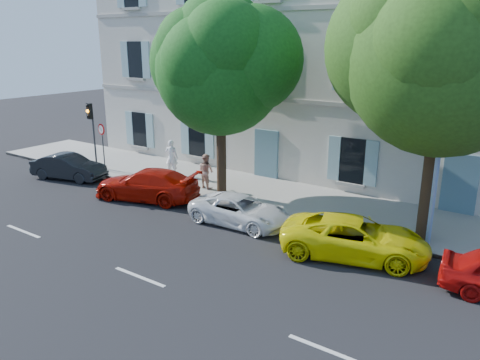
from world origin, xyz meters
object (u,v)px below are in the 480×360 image
Objects in this scene: car_red_coupe at (147,184)px; car_yellow_supercar at (355,238)px; car_dark_sedan at (69,167)px; tree_left at (220,71)px; pedestrian_a at (172,157)px; street_lamp at (443,112)px; pedestrian_b at (206,171)px; traffic_light at (91,122)px; car_white_coupe at (240,210)px; tree_right at (444,59)px; road_sign at (102,137)px.

car_red_coupe is 1.00× the size of car_yellow_supercar.
car_yellow_supercar is at bearing -106.14° from car_dark_sedan.
pedestrian_a is (-3.87, 1.01, -4.39)m from tree_left.
street_lamp is 4.94× the size of pedestrian_b.
pedestrian_b is (6.99, 0.66, -1.69)m from traffic_light.
tree_left reaches higher than car_yellow_supercar.
car_dark_sedan is 7.24m from pedestrian_b.
car_white_coupe is at bearing 71.78° from car_yellow_supercar.
tree_left reaches higher than street_lamp.
car_white_coupe is at bearing 73.87° from car_red_coupe.
pedestrian_a is (-12.47, 1.09, -5.05)m from tree_right.
road_sign is at bearing 66.54° from car_yellow_supercar.
pedestrian_b is at bearing 53.06° from car_white_coupe.
car_white_coupe is at bearing -105.55° from car_dark_sedan.
car_yellow_supercar is at bearing -124.61° from tree_right.
road_sign is 1.37× the size of pedestrian_a.
car_red_coupe reaches higher than car_white_coupe.
tree_right is at bearing 84.84° from car_red_coupe.
road_sign reaches higher than pedestrian_b.
pedestrian_a is at bearing 17.93° from traffic_light.
tree_right is at bearing -50.49° from car_yellow_supercar.
road_sign reaches higher than car_dark_sedan.
traffic_light is (-16.71, -0.28, -3.47)m from tree_right.
street_lamp is 10.69m from pedestrian_b.
car_dark_sedan is 10.41m from car_white_coupe.
car_dark_sedan is 0.96× the size of car_white_coupe.
car_white_coupe is 7.72m from street_lamp.
traffic_light is at bearing -177.46° from tree_left.
pedestrian_b is (-1.11, 0.30, -4.50)m from tree_left.
pedestrian_a is at bearing 172.23° from street_lamp.
street_lamp is 4.37× the size of pedestrian_a.
traffic_light reaches higher than car_red_coupe.
car_white_coupe is 9.97m from road_sign.
car_red_coupe is 1.35× the size of traffic_light.
car_red_coupe is at bearing -173.17° from street_lamp.
car_yellow_supercar is at bearing 170.83° from pedestrian_b.
road_sign is at bearing -37.90° from car_dark_sedan.
car_red_coupe is at bearing -105.29° from car_dark_sedan.
street_lamp reaches higher than traffic_light.
tree_left is at bearing 114.55° from car_red_coupe.
tree_right is at bearing -0.52° from tree_left.
tree_right is 17.06m from traffic_light.
car_white_coupe is at bearing -9.61° from traffic_light.
street_lamp is at bearing -80.00° from car_white_coupe.
pedestrian_b is at bearing 56.17° from car_yellow_supercar.
car_yellow_supercar is 11.42m from pedestrian_a.
pedestrian_a is (3.38, 1.44, -0.88)m from road_sign.
car_red_coupe is 3.42m from pedestrian_a.
car_dark_sedan is 2.21m from road_sign.
road_sign is (-4.76, 1.66, 1.26)m from car_red_coupe.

